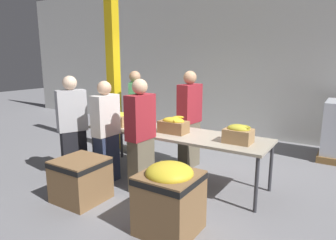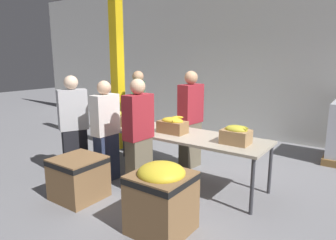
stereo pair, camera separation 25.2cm
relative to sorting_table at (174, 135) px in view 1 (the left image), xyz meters
The scene contains 14 objects.
ground_plane 0.75m from the sorting_table, ahead, with size 30.00×30.00×0.00m, color gray.
wall_back 3.59m from the sorting_table, 90.00° to the left, with size 16.00×0.08×4.00m.
sorting_table is the anchor object (origin of this frame).
banana_box_0 1.11m from the sorting_table, behind, with size 0.43×0.33×0.24m.
banana_box_1 0.18m from the sorting_table, 74.52° to the right, with size 0.45×0.29×0.27m.
banana_box_2 1.09m from the sorting_table, ahead, with size 0.38×0.29×0.26m.
volunteer_0 1.67m from the sorting_table, 150.86° to the right, with size 0.41×0.51×1.69m.
volunteer_1 1.08m from the sorting_table, 143.07° to the right, with size 0.23×0.44×1.63m.
volunteer_2 1.60m from the sorting_table, 151.06° to the left, with size 0.44×0.51×1.71m.
volunteer_3 0.66m from the sorting_table, 108.42° to the right, with size 0.25×0.46×1.68m.
volunteer_4 0.67m from the sorting_table, 96.77° to the left, with size 0.29×0.49×1.75m.
donation_bin_0 1.58m from the sorting_table, 118.39° to the right, with size 0.64×0.64×0.60m.
donation_bin_1 1.56m from the sorting_table, 60.91° to the right, with size 0.64×0.64×0.83m.
support_pillar 2.45m from the sorting_table, 158.73° to the left, with size 0.21×0.21×4.00m.
Camera 1 is at (2.41, -4.00, 1.98)m, focal length 32.00 mm.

